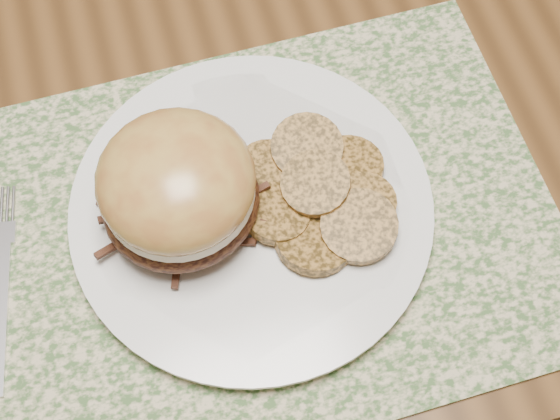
# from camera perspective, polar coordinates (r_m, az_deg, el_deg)

# --- Properties ---
(ground) EXTENTS (3.50, 3.50, 0.00)m
(ground) POSITION_cam_1_polar(r_m,az_deg,el_deg) (1.40, -12.25, -6.86)
(ground) COLOR brown
(ground) RESTS_ON ground
(placemat) EXTENTS (0.45, 0.33, 0.00)m
(placemat) POSITION_cam_1_polar(r_m,az_deg,el_deg) (0.60, -1.34, -1.38)
(placemat) COLOR #416333
(placemat) RESTS_ON dining_table
(dinner_plate) EXTENTS (0.26, 0.26, 0.02)m
(dinner_plate) POSITION_cam_1_polar(r_m,az_deg,el_deg) (0.60, -2.09, 0.01)
(dinner_plate) COLOR white
(dinner_plate) RESTS_ON placemat
(pork_sandwich) EXTENTS (0.14, 0.13, 0.09)m
(pork_sandwich) POSITION_cam_1_polar(r_m,az_deg,el_deg) (0.55, -7.46, 1.50)
(pork_sandwich) COLOR black
(pork_sandwich) RESTS_ON dinner_plate
(roasted_potatoes) EXTENTS (0.12, 0.15, 0.03)m
(roasted_potatoes) POSITION_cam_1_polar(r_m,az_deg,el_deg) (0.58, 2.90, 1.18)
(roasted_potatoes) COLOR olive
(roasted_potatoes) RESTS_ON dinner_plate
(fork) EXTENTS (0.04, 0.16, 0.00)m
(fork) POSITION_cam_1_polar(r_m,az_deg,el_deg) (0.61, -19.79, -5.17)
(fork) COLOR silver
(fork) RESTS_ON placemat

